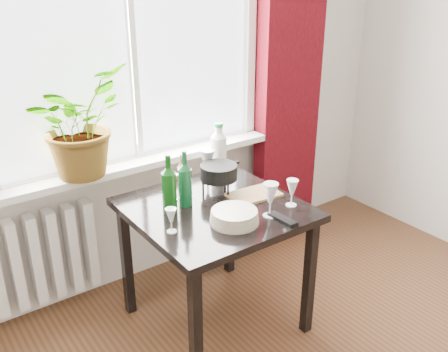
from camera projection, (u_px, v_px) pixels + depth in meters
window at (129, 25)px, 2.72m from camera, size 1.72×0.08×1.62m
windowsill at (144, 161)px, 2.98m from camera, size 1.72×0.20×0.04m
curtain at (290, 62)px, 3.37m from camera, size 0.50×0.12×2.56m
radiator at (25, 263)px, 2.77m from camera, size 0.80×0.10×0.55m
table at (215, 222)px, 2.65m from camera, size 0.85×0.85×0.74m
potted_plant at (78, 123)px, 2.63m from camera, size 0.70×0.68×0.59m
wine_bottle_left at (169, 184)px, 2.50m from camera, size 0.09×0.09×0.32m
wine_bottle_right at (185, 179)px, 2.57m from camera, size 0.08×0.08×0.30m
bottle_amber at (183, 175)px, 2.71m from camera, size 0.07×0.07×0.24m
cleaning_bottle at (219, 148)px, 2.95m from camera, size 0.12×0.12×0.33m
wineglass_front_right at (270, 200)px, 2.48m from camera, size 0.09×0.09×0.19m
wineglass_far_right at (292, 193)px, 2.59m from camera, size 0.08×0.08×0.15m
wineglass_back_center at (208, 165)px, 2.87m from camera, size 0.11×0.11×0.20m
wineglass_back_left at (172, 187)px, 2.65m from camera, size 0.08×0.08×0.15m
wineglass_front_left at (171, 220)px, 2.34m from camera, size 0.07×0.07×0.13m
plate_stack at (234, 217)px, 2.44m from camera, size 0.31×0.31×0.07m
fondue_pot at (219, 178)px, 2.75m from camera, size 0.27×0.24×0.16m
tv_remote at (282, 219)px, 2.47m from camera, size 0.06×0.17×0.02m
cutting_board at (254, 195)px, 2.73m from camera, size 0.29×0.20×0.01m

